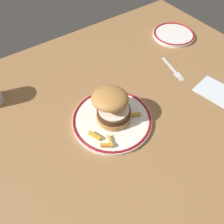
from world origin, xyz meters
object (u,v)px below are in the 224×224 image
(fork, at_px, (173,69))
(napkin, at_px, (215,91))
(side_plate, at_px, (174,34))
(burger, at_px, (112,106))
(dinner_plate, at_px, (112,119))

(fork, height_order, napkin, same)
(side_plate, relative_size, fork, 1.28)
(burger, relative_size, side_plate, 0.84)
(dinner_plate, relative_size, napkin, 2.00)
(side_plate, relative_size, napkin, 1.46)
(dinner_plate, height_order, fork, dinner_plate)
(napkin, bearing_deg, dinner_plate, 164.45)
(side_plate, xyz_separation_m, napkin, (-0.12, -0.33, -0.01))
(burger, xyz_separation_m, fork, (0.33, 0.06, -0.07))
(dinner_plate, relative_size, burger, 1.63)
(dinner_plate, height_order, burger, burger)
(napkin, bearing_deg, fork, 102.90)
(burger, bearing_deg, napkin, -16.41)
(burger, distance_m, napkin, 0.39)
(dinner_plate, height_order, napkin, dinner_plate)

